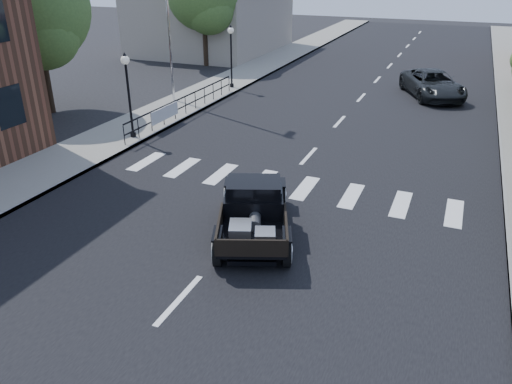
% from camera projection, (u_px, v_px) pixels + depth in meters
% --- Properties ---
extents(ground, '(120.00, 120.00, 0.00)m').
position_uv_depth(ground, '(234.00, 239.00, 13.94)').
color(ground, black).
rests_on(ground, ground).
extents(road, '(14.00, 80.00, 0.02)m').
position_uv_depth(road, '(353.00, 106.00, 26.48)').
color(road, black).
rests_on(road, ground).
extents(road_markings, '(12.00, 60.00, 0.06)m').
position_uv_depth(road_markings, '(328.00, 134.00, 22.30)').
color(road_markings, silver).
rests_on(road_markings, ground).
extents(sidewalk_left, '(3.00, 80.00, 0.15)m').
position_uv_depth(sidewalk_left, '(211.00, 91.00, 29.42)').
color(sidewalk_left, gray).
rests_on(sidewalk_left, ground).
extents(low_building_left, '(10.00, 12.00, 5.00)m').
position_uv_depth(low_building_left, '(212.00, 20.00, 41.53)').
color(low_building_left, '#A39889').
rests_on(low_building_left, ground).
extents(railing, '(0.08, 10.00, 1.00)m').
position_uv_depth(railing, '(185.00, 104.00, 24.58)').
color(railing, black).
rests_on(railing, sidewalk_left).
extents(banner, '(0.04, 2.20, 0.60)m').
position_uv_depth(banner, '(165.00, 118.00, 22.96)').
color(banner, silver).
rests_on(banner, sidewalk_left).
extents(lamp_post_b, '(0.36, 0.36, 3.56)m').
position_uv_depth(lamp_post_b, '(129.00, 96.00, 20.80)').
color(lamp_post_b, black).
rests_on(lamp_post_b, sidewalk_left).
extents(lamp_post_c, '(0.36, 0.36, 3.56)m').
position_uv_depth(lamp_post_c, '(231.00, 57.00, 29.16)').
color(lamp_post_c, black).
rests_on(lamp_post_c, sidewalk_left).
extents(big_tree_near, '(5.20, 5.20, 7.63)m').
position_uv_depth(big_tree_near, '(39.00, 35.00, 23.91)').
color(big_tree_near, '#3E6029').
rests_on(big_tree_near, ground).
extents(big_tree_far, '(5.14, 5.14, 7.55)m').
position_uv_depth(big_tree_far, '(204.00, 11.00, 35.10)').
color(big_tree_far, '#3E6029').
rests_on(big_tree_far, ground).
extents(hotrod_pickup, '(3.66, 5.04, 1.59)m').
position_uv_depth(hotrod_pickup, '(254.00, 209.00, 13.89)').
color(hotrod_pickup, black).
rests_on(hotrod_pickup, ground).
extents(second_car, '(4.39, 5.79, 1.46)m').
position_uv_depth(second_car, '(433.00, 84.00, 27.99)').
color(second_car, black).
rests_on(second_car, ground).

